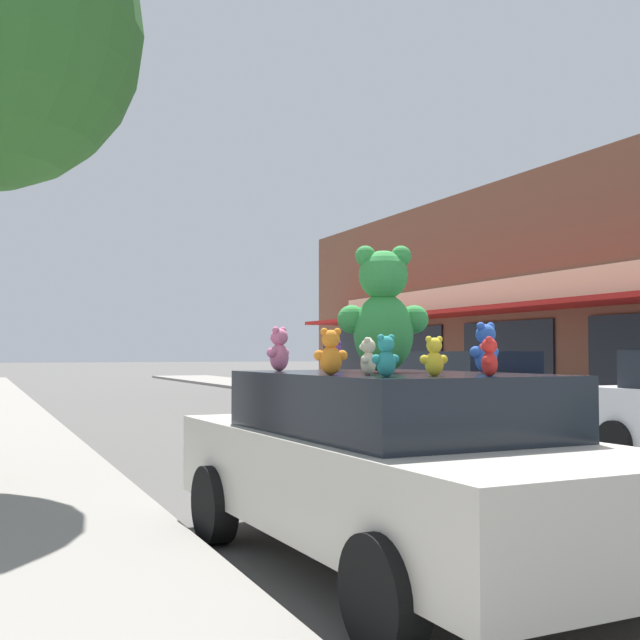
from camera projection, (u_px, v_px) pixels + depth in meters
name	position (u px, v px, depth m)	size (l,w,h in m)	color
plush_art_car	(392.00, 464.00, 5.61)	(2.07, 4.37, 1.38)	beige
teddy_bear_giant	(383.00, 311.00, 5.86)	(0.70, 0.51, 0.93)	green
teddy_bear_purple	(336.00, 356.00, 6.48)	(0.14, 0.18, 0.24)	purple
teddy_bear_yellow	(434.00, 357.00, 4.82)	(0.18, 0.12, 0.24)	yellow
teddy_bear_orange	(331.00, 352.00, 5.09)	(0.23, 0.16, 0.30)	orange
teddy_bear_red	(489.00, 357.00, 4.74)	(0.15, 0.17, 0.24)	red
teddy_bear_blue	(486.00, 349.00, 5.54)	(0.27, 0.18, 0.35)	blue
teddy_bear_pink	(279.00, 350.00, 6.16)	(0.25, 0.22, 0.34)	pink
teddy_bear_teal	(386.00, 356.00, 4.66)	(0.18, 0.11, 0.25)	teal
teddy_bear_cream	(368.00, 357.00, 5.04)	(0.15, 0.17, 0.24)	beige
parked_car_far_right	(463.00, 388.00, 15.76)	(1.99, 4.48, 1.55)	#1E4793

